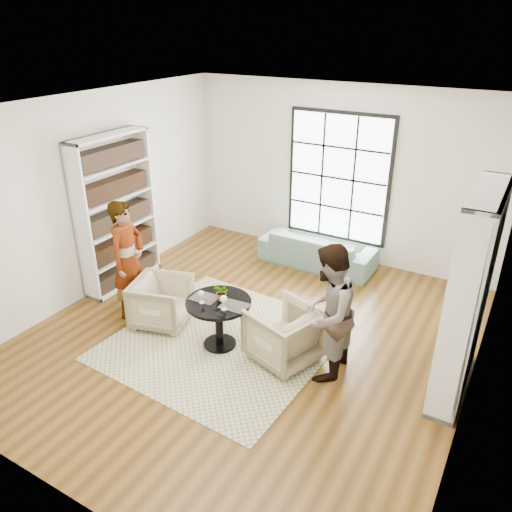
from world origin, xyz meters
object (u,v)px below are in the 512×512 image
Objects in this scene: person_right at (328,313)px; person_left at (128,260)px; pedestal_table at (219,313)px; sofa at (317,249)px; flower_centerpiece at (222,292)px; armchair_right at (284,334)px; wine_glass_right at (224,299)px; armchair_left at (162,302)px; wine_glass_left at (201,294)px.

person_left is at bearing -89.92° from person_right.
sofa is at bearing 87.27° from pedestal_table.
person_left is at bearing 59.77° from sofa.
flower_centerpiece is (-0.11, -2.79, 0.50)m from sofa.
person_right reaches higher than pedestal_table.
armchair_right is 0.47× the size of person_right.
pedestal_table is 0.50× the size of person_right.
armchair_right is 4.09× the size of wine_glass_right.
person_left is (-2.39, -0.13, 0.50)m from armchair_right.
armchair_left is at bearing -96.49° from person_left.
wine_glass_right is at bearing 91.34° from sofa.
wine_glass_left is at bearing -103.98° from person_left.
pedestal_table is 2.85m from sofa.
armchair_left is 3.86× the size of wine_glass_right.
armchair_left is at bearing -89.36° from person_right.
wine_glass_right is at bearing -102.24° from person_left.
wine_glass_left is 0.75× the size of flower_centerpiece.
armchair_left is 0.76m from person_left.
flower_centerpiece is at bearing 45.10° from wine_glass_left.
person_left is at bearing -179.86° from flower_centerpiece.
wine_glass_left is at bearing 85.05° from sofa.
armchair_left is at bearing -179.79° from flower_centerpiece.
wine_glass_left is (0.83, -0.18, 0.45)m from armchair_left.
person_right is (1.27, -2.67, 0.55)m from sofa.
armchair_left is at bearing 167.68° from wine_glass_left.
person_right reaches higher than flower_centerpiece.
pedestal_table is at bearing 143.17° from wine_glass_right.
flower_centerpiece is at bearing -106.03° from armchair_left.
sofa is 10.14× the size of wine_glass_right.
person_left is at bearing 172.51° from wine_glass_left.
armchair_right is 0.73m from person_right.
sofa is at bearing 84.39° from wine_glass_left.
wine_glass_right is (0.04, -2.97, 0.52)m from sofa.
flower_centerpiece reaches higher than armchair_right.
flower_centerpiece is (1.57, 0.00, -0.07)m from person_left.
person_right is 8.64× the size of wine_glass_right.
sofa is 3.31m from person_left.
person_left reaches higher than pedestal_table.
flower_centerpiece is (-0.14, 0.18, -0.03)m from wine_glass_right.
sofa is 1.15× the size of person_left.
armchair_right is at bearing -92.39° from person_right.
pedestal_table is 0.88m from armchair_right.
person_right is at bearing 11.17° from wine_glass_left.
wine_glass_left is at bearing -81.21° from person_right.
wine_glass_right reaches higher than pedestal_table.
sofa is at bearing 90.68° from wine_glass_right.
flower_centerpiece reaches higher than sofa.
wine_glass_left is at bearing -134.90° from flower_centerpiece.
person_right reaches higher than sofa.
wine_glass_left is 0.88× the size of wine_glass_right.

